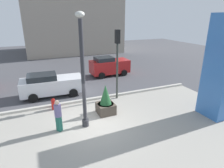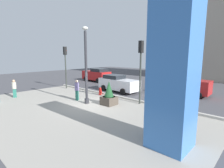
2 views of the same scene
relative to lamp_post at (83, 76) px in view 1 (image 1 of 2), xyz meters
The scene contains 11 objects.
ground_plane 4.99m from the lamp_post, 83.46° to the left, with size 60.00×60.00×0.00m, color #47474C.
plaza_pavement 3.51m from the lamp_post, 76.61° to the right, with size 18.00×10.00×0.02m, color #9E998E.
curb_strip 4.26m from the lamp_post, 81.66° to the left, with size 18.00×0.24×0.16m, color #B7B2A8.
lamp_post is the anchor object (origin of this frame).
art_pillar_blue 7.91m from the lamp_post, 12.92° to the right, with size 1.60×1.60×5.88m, color #3870BC.
potted_plant_curbside 2.79m from the lamp_post, 31.41° to the left, with size 1.03×1.03×1.86m.
fire_hydrant 3.97m from the lamp_post, 116.45° to the left, with size 0.36×0.26×0.75m.
traffic_light_far_side 4.22m from the lamp_post, 41.85° to the left, with size 0.28×0.42×4.88m.
car_far_lane 5.70m from the lamp_post, 103.08° to the left, with size 4.57×2.11×1.72m.
car_curb_west 9.88m from the lamp_post, 60.50° to the left, with size 3.89×2.03×1.90m.
pedestrian_on_sidewalk 2.36m from the lamp_post, behind, with size 0.50×0.50×1.75m.
Camera 1 is at (-2.65, -9.05, 5.71)m, focal length 30.67 mm.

